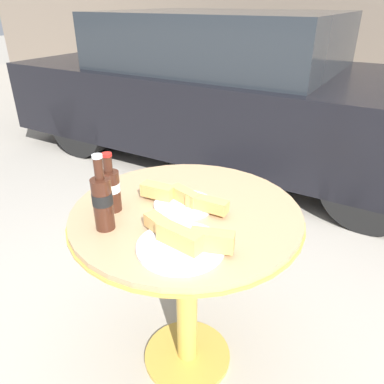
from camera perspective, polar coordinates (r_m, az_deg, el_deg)
The scene contains 7 objects.
ground_plane at distance 1.78m, azimuth -0.72°, elevation -23.76°, with size 30.00×30.00×0.00m, color #A8A093.
bistro_table at distance 1.37m, azimuth -0.86°, elevation -8.22°, with size 0.81×0.81×0.74m.
cola_bottle_left at distance 1.17m, azimuth -13.48°, elevation -1.29°, with size 0.06×0.06×0.25m.
cola_bottle_right at distance 1.28m, azimuth -12.34°, elevation 0.55°, with size 0.07×0.07×0.21m.
lunch_plate_near at distance 1.30m, azimuth -1.39°, elevation -1.24°, with size 0.33×0.21×0.06m.
lunch_plate_far at distance 1.09m, azimuth -1.39°, elevation -7.43°, with size 0.31×0.26×0.07m.
parked_car at distance 3.65m, azimuth 6.87°, elevation 15.04°, with size 4.23×1.82×1.29m.
Camera 1 is at (0.59, -0.95, 1.39)m, focal length 35.00 mm.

